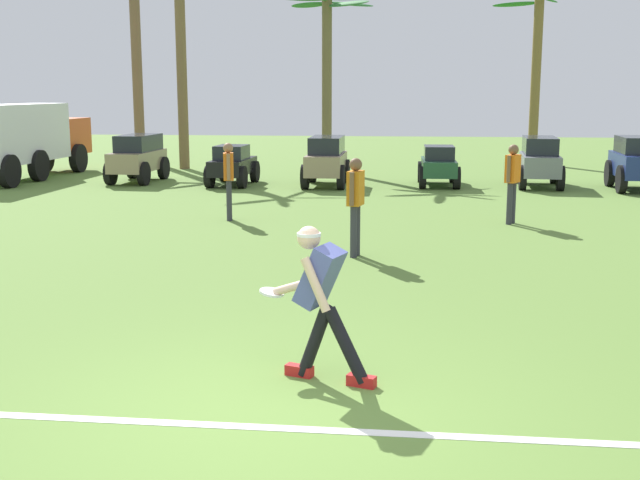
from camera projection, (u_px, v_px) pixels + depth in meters
name	position (u px, v px, depth m)	size (l,w,h in m)	color
ground_plane	(263.00, 419.00, 6.44)	(80.00, 80.00, 0.00)	olive
field_line_paint	(259.00, 427.00, 6.28)	(24.84, 0.11, 0.01)	white
frisbee_thrower	(321.00, 295.00, 7.17)	(1.01, 0.68, 1.41)	black
frisbee_in_flight	(272.00, 292.00, 7.62)	(0.30, 0.30, 0.07)	white
teammate_near_sideline	(512.00, 176.00, 15.64)	(0.34, 0.47, 1.56)	#33333D
teammate_midfield	(229.00, 174.00, 16.09)	(0.27, 0.50, 1.56)	#33333D
teammate_deep	(355.00, 198.00, 12.55)	(0.27, 0.50, 1.56)	#33333D
parked_car_slot_a	(138.00, 157.00, 22.92)	(1.21, 2.43, 1.34)	#998466
parked_car_slot_b	(232.00, 165.00, 22.20)	(1.16, 2.23, 1.10)	black
parked_car_slot_c	(326.00, 159.00, 22.00)	(1.15, 2.41, 1.34)	#998466
parked_car_slot_d	(439.00, 165.00, 22.01)	(1.10, 2.21, 1.10)	#235133
parked_car_slot_e	(540.00, 160.00, 21.79)	(1.32, 2.47, 1.34)	slate
parked_car_slot_f	(636.00, 162.00, 21.01)	(1.28, 2.40, 1.40)	navy
box_truck	(28.00, 137.00, 23.61)	(1.58, 5.94, 2.20)	#CC4C19
palm_tree_far_left	(136.00, 45.00, 29.61)	(3.67, 3.53, 7.43)	brown
palm_tree_left_of_centre	(181.00, 44.00, 26.09)	(3.19, 3.35, 7.07)	brown
palm_tree_right_of_centre	(328.00, 60.00, 25.54)	(2.99, 3.24, 5.69)	brown
palm_tree_far_right	(536.00, 63.00, 28.17)	(3.02, 3.09, 6.03)	brown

